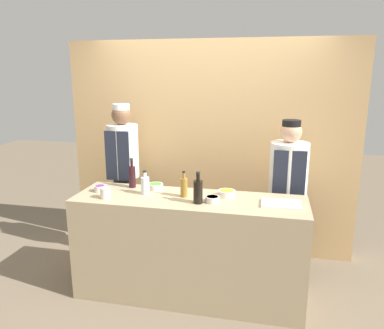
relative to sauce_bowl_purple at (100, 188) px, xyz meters
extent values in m
plane|color=#756651|center=(0.86, -0.02, -0.99)|extent=(14.00, 14.00, 0.00)
cube|color=tan|center=(0.86, 1.06, 0.21)|extent=(3.25, 0.18, 2.40)
cube|color=tan|center=(0.86, -0.02, -0.51)|extent=(2.08, 0.61, 0.96)
cylinder|color=silver|center=(0.00, 0.00, 0.00)|extent=(0.11, 0.11, 0.06)
cylinder|color=#703384|center=(0.00, 0.00, 0.02)|extent=(0.09, 0.09, 0.02)
cylinder|color=silver|center=(0.49, 0.17, 0.00)|extent=(0.14, 0.14, 0.05)
cylinder|color=green|center=(0.49, 0.17, 0.02)|extent=(0.12, 0.12, 0.02)
cylinder|color=silver|center=(1.18, 0.10, 0.00)|extent=(0.16, 0.16, 0.06)
cylinder|color=yellow|center=(1.18, 0.10, 0.02)|extent=(0.13, 0.13, 0.02)
cylinder|color=silver|center=(1.08, -0.07, -0.01)|extent=(0.12, 0.12, 0.05)
cylinder|color=silver|center=(1.08, -0.07, 0.01)|extent=(0.10, 0.10, 0.02)
cube|color=white|center=(1.66, -0.02, -0.02)|extent=(0.33, 0.22, 0.02)
cylinder|color=silver|center=(0.44, 0.02, 0.05)|extent=(0.08, 0.08, 0.16)
cylinder|color=silver|center=(0.44, 0.02, 0.15)|extent=(0.03, 0.03, 0.05)
cylinder|color=black|center=(0.44, 0.02, 0.18)|extent=(0.03, 0.03, 0.01)
cylinder|color=black|center=(0.25, 0.19, 0.07)|extent=(0.07, 0.07, 0.21)
cylinder|color=black|center=(0.25, 0.19, 0.21)|extent=(0.03, 0.03, 0.06)
cylinder|color=black|center=(0.25, 0.19, 0.25)|extent=(0.03, 0.03, 0.02)
cylinder|color=olive|center=(0.81, 0.02, 0.05)|extent=(0.07, 0.07, 0.17)
cylinder|color=olive|center=(0.81, 0.02, 0.17)|extent=(0.03, 0.03, 0.05)
cylinder|color=black|center=(0.81, 0.02, 0.20)|extent=(0.03, 0.03, 0.01)
cylinder|color=black|center=(0.97, -0.12, 0.07)|extent=(0.08, 0.08, 0.20)
cylinder|color=black|center=(0.97, -0.12, 0.20)|extent=(0.03, 0.03, 0.06)
cylinder|color=black|center=(0.97, -0.12, 0.24)|extent=(0.04, 0.04, 0.02)
cylinder|color=silver|center=(0.13, -0.17, 0.02)|extent=(0.09, 0.09, 0.10)
cylinder|color=#28282D|center=(-0.01, 0.61, -0.52)|extent=(0.24, 0.24, 0.94)
cylinder|color=white|center=(-0.01, 0.61, 0.23)|extent=(0.33, 0.33, 0.57)
cube|color=#232838|center=(-0.01, 0.45, 0.21)|extent=(0.26, 0.02, 0.52)
sphere|color=brown|center=(-0.01, 0.61, 0.62)|extent=(0.21, 0.21, 0.21)
cylinder|color=white|center=(-0.01, 0.61, 0.70)|extent=(0.18, 0.18, 0.07)
cylinder|color=#28282D|center=(1.74, 0.61, -0.57)|extent=(0.27, 0.27, 0.84)
cylinder|color=white|center=(1.74, 0.61, 0.12)|extent=(0.38, 0.38, 0.54)
cube|color=#232838|center=(1.74, 0.43, 0.10)|extent=(0.30, 0.02, 0.50)
sphere|color=tan|center=(1.74, 0.61, 0.50)|extent=(0.21, 0.21, 0.21)
cylinder|color=black|center=(1.74, 0.61, 0.58)|extent=(0.18, 0.18, 0.07)
camera|label=1|loc=(1.56, -3.10, 1.06)|focal=35.00mm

